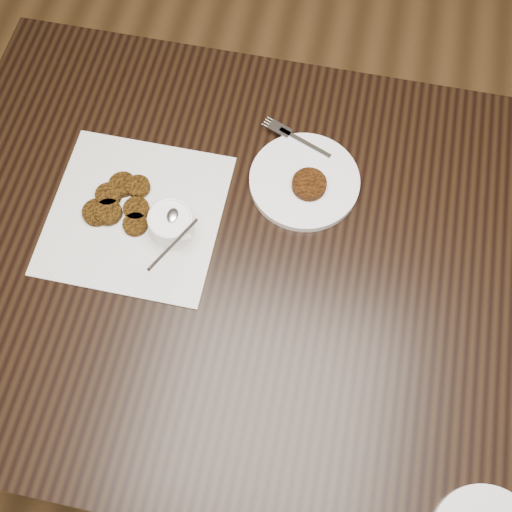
# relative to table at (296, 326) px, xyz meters

# --- Properties ---
(floor) EXTENTS (4.00, 4.00, 0.00)m
(floor) POSITION_rel_table_xyz_m (-0.04, -0.17, -0.38)
(floor) COLOR brown
(floor) RESTS_ON ground
(table) EXTENTS (1.54, 0.99, 0.75)m
(table) POSITION_rel_table_xyz_m (0.00, 0.00, 0.00)
(table) COLOR black
(table) RESTS_ON floor
(napkin) EXTENTS (0.34, 0.34, 0.00)m
(napkin) POSITION_rel_table_xyz_m (-0.36, 0.05, 0.38)
(napkin) COLOR white
(napkin) RESTS_ON table
(sauce_ramekin) EXTENTS (0.14, 0.14, 0.12)m
(sauce_ramekin) POSITION_rel_table_xyz_m (-0.27, 0.02, 0.44)
(sauce_ramekin) COLOR white
(sauce_ramekin) RESTS_ON napkin
(patty_cluster) EXTENTS (0.23, 0.23, 0.02)m
(patty_cluster) POSITION_rel_table_xyz_m (-0.40, 0.06, 0.39)
(patty_cluster) COLOR #57340B
(patty_cluster) RESTS_ON napkin
(plate_with_patty) EXTENTS (0.29, 0.29, 0.03)m
(plate_with_patty) POSITION_rel_table_xyz_m (-0.04, 0.19, 0.39)
(plate_with_patty) COLOR white
(plate_with_patty) RESTS_ON table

